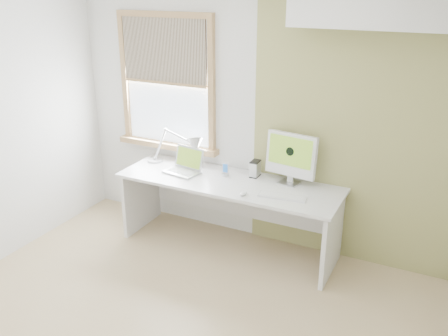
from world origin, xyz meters
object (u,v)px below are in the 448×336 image
Objects in this scene: laptop at (185,166)px; external_drive at (255,169)px; desk_lamp at (187,147)px; imac at (291,156)px; desk at (231,197)px.

external_drive is at bearing 15.72° from laptop.
external_drive is (0.76, 0.02, -0.12)m from desk_lamp.
imac is at bearing 0.89° from desk_lamp.
laptop is at bearing -164.28° from external_drive.
desk is 0.74m from imac.
desk_lamp reaches higher than external_drive.
desk_lamp is at bearing -179.11° from imac.
laptop is at bearing -169.90° from imac.
laptop is 0.75× the size of imac.
external_drive is 0.41m from imac.
imac reaches higher than desk_lamp.
external_drive is at bearing 41.64° from desk.
external_drive is (0.18, 0.16, 0.28)m from desk.
desk is at bearing 3.53° from laptop.
desk_lamp is at bearing 166.45° from desk.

